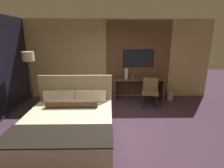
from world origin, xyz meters
TOP-DOWN VIEW (x-y plane):
  - ground_plane at (0.00, 0.00)m, footprint 16.00×16.00m
  - wall_back_tv_panel at (0.13, 2.59)m, footprint 7.20×0.09m
  - bed at (-0.95, -0.28)m, footprint 1.92×2.23m
  - desk at (0.99, 2.30)m, footprint 1.78×0.53m
  - tv at (0.99, 2.52)m, footprint 1.07×0.04m
  - desk_chair at (1.28, 1.66)m, footprint 0.62×0.62m
  - floor_lamp at (-2.46, 1.51)m, footprint 0.34×0.34m
  - vase_tall at (0.54, 2.22)m, footprint 0.11×0.11m
  - vase_short at (0.77, 2.24)m, footprint 0.08×0.08m
  - book at (1.41, 2.23)m, footprint 0.25×0.19m
  - waste_bin at (2.13, 2.14)m, footprint 0.22×0.22m

SIDE VIEW (x-z plane):
  - ground_plane at x=0.00m, z-range 0.00..0.00m
  - waste_bin at x=2.13m, z-range 0.00..0.28m
  - bed at x=-0.95m, z-range -0.28..0.95m
  - desk at x=0.99m, z-range 0.14..0.90m
  - desk_chair at x=1.28m, z-range 0.09..1.00m
  - book at x=1.41m, z-range 0.77..0.80m
  - vase_short at x=0.77m, z-range 0.77..0.97m
  - vase_tall at x=0.54m, z-range 0.77..1.13m
  - wall_back_tv_panel at x=0.13m, z-range 0.00..2.80m
  - tv at x=0.99m, z-range 1.15..1.76m
  - floor_lamp at x=-2.46m, z-range 0.60..2.38m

